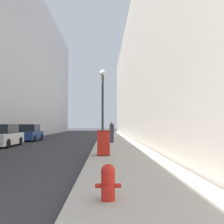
{
  "coord_description": "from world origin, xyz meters",
  "views": [
    {
      "loc": [
        4.59,
        -3.02,
        1.63
      ],
      "look_at": [
        5.2,
        18.97,
        2.72
      ],
      "focal_mm": 40.0,
      "sensor_mm": 36.0,
      "label": 1
    }
  ],
  "objects": [
    {
      "name": "parked_sedan_near",
      "position": [
        -2.93,
        15.5,
        0.75
      ],
      "size": [
        1.92,
        4.13,
        1.64
      ],
      "color": "silver",
      "rests_on": "ground"
    },
    {
      "name": "fire_hydrant",
      "position": [
        4.65,
        2.0,
        0.5
      ],
      "size": [
        0.52,
        0.4,
        0.71
      ],
      "color": "red",
      "rests_on": "sidewalk_right"
    },
    {
      "name": "building_right_stone",
      "position": [
        13.38,
        26.0,
        7.57
      ],
      "size": [
        12.0,
        60.0,
        15.15
      ],
      "color": "beige",
      "rests_on": "ground"
    },
    {
      "name": "parked_sedan_far",
      "position": [
        -2.9,
        21.76,
        0.74
      ],
      "size": [
        1.96,
        4.02,
        1.64
      ],
      "color": "navy",
      "rests_on": "ground"
    },
    {
      "name": "trash_bin",
      "position": [
        4.52,
        9.23,
        0.75
      ],
      "size": [
        0.62,
        0.61,
        1.21
      ],
      "color": "red",
      "rests_on": "sidewalk_right"
    },
    {
      "name": "sidewalk_right",
      "position": [
        5.55,
        18.0,
        0.07
      ],
      "size": [
        3.46,
        60.0,
        0.13
      ],
      "color": "#ADA89E",
      "rests_on": "ground"
    },
    {
      "name": "pedestrian_on_sidewalk",
      "position": [
        5.14,
        17.44,
        1.0
      ],
      "size": [
        0.35,
        0.23,
        1.74
      ],
      "color": "#2D3347",
      "rests_on": "sidewalk_right"
    },
    {
      "name": "lamppost",
      "position": [
        4.43,
        12.34,
        2.99
      ],
      "size": [
        0.37,
        0.37,
        4.9
      ],
      "color": "#2D332D",
      "rests_on": "sidewalk_right"
    }
  ]
}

